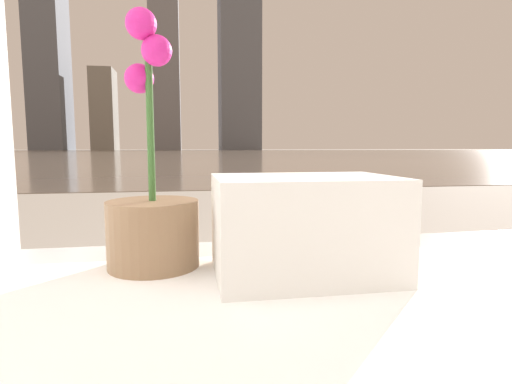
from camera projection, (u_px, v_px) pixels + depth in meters
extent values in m
cylinder|color=#8C6B4C|center=(153.00, 234.00, 0.69)|extent=(0.16, 0.16, 0.11)
cylinder|color=#38662D|center=(150.00, 116.00, 0.67)|extent=(0.01, 0.01, 0.28)
sphere|color=#DB238E|center=(141.00, 24.00, 0.63)|extent=(0.05, 0.05, 0.05)
sphere|color=#DB238E|center=(157.00, 51.00, 0.64)|extent=(0.05, 0.05, 0.05)
sphere|color=#DB238E|center=(139.00, 79.00, 0.67)|extent=(0.05, 0.05, 0.05)
cube|color=white|center=(304.00, 262.00, 0.65)|extent=(0.28, 0.20, 0.04)
cube|color=white|center=(304.00, 238.00, 0.64)|extent=(0.28, 0.20, 0.04)
cube|color=white|center=(304.00, 214.00, 0.64)|extent=(0.28, 0.20, 0.04)
cube|color=white|center=(305.00, 189.00, 0.63)|extent=(0.28, 0.20, 0.04)
cube|color=gray|center=(190.00, 152.00, 60.70)|extent=(180.00, 110.00, 0.01)
cube|color=slate|center=(48.00, 48.00, 106.38)|extent=(8.50, 12.58, 54.58)
cube|color=gray|center=(104.00, 110.00, 110.48)|extent=(6.12, 9.05, 22.12)
cube|color=slate|center=(164.00, 20.00, 110.54)|extent=(8.01, 10.52, 71.63)
cube|color=slate|center=(239.00, 29.00, 114.18)|extent=(11.29, 12.87, 69.12)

